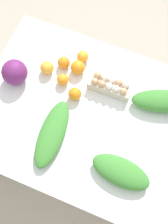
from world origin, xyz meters
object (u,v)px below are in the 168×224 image
object	(u,v)px
egg_carton	(110,85)
orange_4	(47,68)
orange_0	(78,67)
orange_5	(83,57)
cabbage_purple	(15,72)
orange_3	(64,63)
greens_bunch_chard	(163,101)
orange_1	(75,94)
orange_2	(63,80)
greens_bunch_scallion	(52,134)
greens_bunch_kale	(121,172)

from	to	relation	value
egg_carton	orange_4	size ratio (longest dim) A/B	3.18
orange_0	orange_5	world-z (taller)	orange_0
cabbage_purple	orange_3	bearing A→B (deg)	-140.43
egg_carton	greens_bunch_chard	world-z (taller)	egg_carton
orange_1	orange_4	size ratio (longest dim) A/B	0.95
orange_4	cabbage_purple	bearing A→B (deg)	37.82
orange_1	orange_3	world-z (taller)	orange_1
greens_bunch_chard	orange_4	bearing A→B (deg)	4.41
egg_carton	orange_5	distance (m)	0.24
cabbage_purple	orange_2	size ratio (longest dim) A/B	2.16
greens_bunch_scallion	greens_bunch_chard	bearing A→B (deg)	-140.62
greens_bunch_chard	orange_0	world-z (taller)	greens_bunch_chard
orange_1	orange_2	bearing A→B (deg)	-29.99
orange_2	orange_4	distance (m)	0.12
greens_bunch_chard	greens_bunch_kale	distance (m)	0.45
greens_bunch_chard	orange_2	xyz separation A→B (m)	(0.56, 0.08, -0.01)
egg_carton	orange_3	world-z (taller)	egg_carton
greens_bunch_scallion	orange_3	world-z (taller)	same
orange_5	greens_bunch_chard	bearing A→B (deg)	169.44
orange_1	orange_2	world-z (taller)	orange_1
orange_0	orange_3	size ratio (longest dim) A/B	1.16
egg_carton	orange_2	size ratio (longest dim) A/B	3.66
greens_bunch_chard	orange_1	bearing A→B (deg)	16.97
orange_3	orange_4	world-z (taller)	orange_4
orange_1	orange_3	xyz separation A→B (m)	(0.14, -0.16, -0.00)
orange_1	orange_3	size ratio (longest dim) A/B	1.04
orange_3	orange_4	bearing A→B (deg)	42.68
egg_carton	greens_bunch_kale	distance (m)	0.48
orange_0	orange_3	bearing A→B (deg)	-0.11
orange_0	orange_5	size ratio (longest dim) A/B	1.19
greens_bunch_scallion	greens_bunch_chard	distance (m)	0.62
egg_carton	greens_bunch_kale	world-z (taller)	egg_carton
greens_bunch_scallion	orange_5	size ratio (longest dim) A/B	5.61
egg_carton	orange_1	xyz separation A→B (m)	(0.16, 0.12, -0.01)
orange_5	egg_carton	bearing A→B (deg)	151.21
orange_4	orange_1	bearing A→B (deg)	157.08
cabbage_purple	greens_bunch_kale	world-z (taller)	cabbage_purple
greens_bunch_scallion	orange_4	xyz separation A→B (m)	(0.19, -0.34, 0.00)
egg_carton	greens_bunch_chard	bearing A→B (deg)	2.99
cabbage_purple	greens_bunch_chard	world-z (taller)	cabbage_purple
orange_0	orange_1	bearing A→B (deg)	107.04
cabbage_purple	orange_3	size ratio (longest dim) A/B	2.04
cabbage_purple	orange_2	xyz separation A→B (m)	(-0.25, -0.08, -0.04)
orange_0	orange_2	size ratio (longest dim) A/B	1.22
orange_3	orange_2	bearing A→B (deg)	110.87
egg_carton	orange_3	distance (m)	0.30
cabbage_purple	greens_bunch_kale	xyz separation A→B (m)	(-0.73, 0.28, -0.03)
greens_bunch_kale	orange_3	world-z (taller)	greens_bunch_kale
greens_bunch_chard	orange_5	size ratio (longest dim) A/B	5.03
cabbage_purple	greens_bunch_kale	distance (m)	0.78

